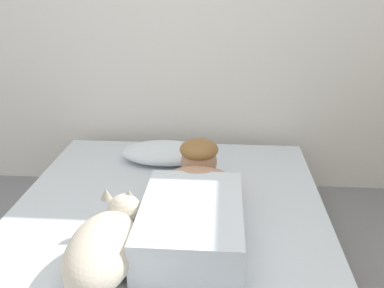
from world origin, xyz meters
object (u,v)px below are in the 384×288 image
object	(u,v)px
pillow	(165,153)
coffee_cup	(209,174)
cell_phone	(193,273)
dog	(105,245)
bed	(167,246)
person_lying	(194,203)

from	to	relation	value
pillow	coffee_cup	size ratio (longest dim) A/B	4.16
pillow	cell_phone	xyz separation A→B (m)	(0.25, -1.05, -0.05)
dog	pillow	bearing A→B (deg)	85.09
bed	person_lying	size ratio (longest dim) A/B	2.10
pillow	coffee_cup	world-z (taller)	pillow
dog	coffee_cup	bearing A→B (deg)	65.02
pillow	person_lying	xyz separation A→B (m)	(0.23, -0.70, 0.05)
pillow	cell_phone	size ratio (longest dim) A/B	3.71
person_lying	dog	world-z (taller)	person_lying
person_lying	dog	xyz separation A→B (m)	(-0.32, -0.34, -0.00)
dog	coffee_cup	distance (m)	0.87
coffee_cup	cell_phone	world-z (taller)	coffee_cup
coffee_cup	cell_phone	size ratio (longest dim) A/B	0.89
dog	cell_phone	world-z (taller)	dog
bed	coffee_cup	bearing A→B (deg)	63.72
pillow	dog	world-z (taller)	dog
pillow	person_lying	size ratio (longest dim) A/B	0.57
bed	dog	bearing A→B (deg)	-113.75
person_lying	cell_phone	bearing A→B (deg)	-86.74
bed	cell_phone	world-z (taller)	cell_phone
cell_phone	person_lying	bearing A→B (deg)	93.26
cell_phone	bed	bearing A→B (deg)	110.16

